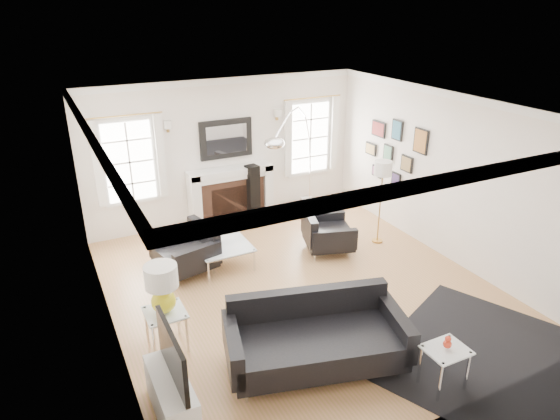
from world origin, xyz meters
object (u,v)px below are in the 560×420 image
fireplace (232,195)px  armchair_right (325,234)px  sofa (315,337)px  armchair_left (189,251)px  arc_floor_lamp (294,162)px  coffee_table (223,246)px  gourd_lamp (162,286)px

fireplace → armchair_right: fireplace is taller
sofa → armchair_right: size_ratio=2.15×
armchair_left → arc_floor_lamp: (2.37, 0.82, 0.94)m
coffee_table → gourd_lamp: 2.26m
coffee_table → gourd_lamp: size_ratio=1.33×
fireplace → coffee_table: bearing=-116.2°
armchair_right → arc_floor_lamp: arc_floor_lamp is taller
armchair_left → fireplace: bearing=48.7°
fireplace → armchair_right: size_ratio=1.57×
sofa → gourd_lamp: size_ratio=3.56×
armchair_right → coffee_table: size_ratio=1.24×
coffee_table → arc_floor_lamp: arc_floor_lamp is taller
fireplace → coffee_table: size_ratio=1.96×
sofa → armchair_left: 2.96m
armchair_left → coffee_table: 0.56m
fireplace → sofa: size_ratio=0.73×
armchair_right → sofa: bearing=-123.8°
arc_floor_lamp → fireplace: bearing=143.5°
fireplace → armchair_left: size_ratio=1.55×
sofa → armchair_right: sofa is taller
sofa → coffee_table: 2.79m
fireplace → sofa: bearing=-98.7°
armchair_left → armchair_right: size_ratio=1.02×
armchair_left → gourd_lamp: size_ratio=1.69×
armchair_left → armchair_right: 2.38m
armchair_right → gourd_lamp: (-3.18, -1.38, 0.58)m
armchair_right → coffee_table: bearing=170.3°
sofa → coffee_table: sofa is taller
sofa → arc_floor_lamp: 4.16m
armchair_right → coffee_table: armchair_right is taller
sofa → gourd_lamp: (-1.52, 1.10, 0.54)m
sofa → coffee_table: size_ratio=2.67×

